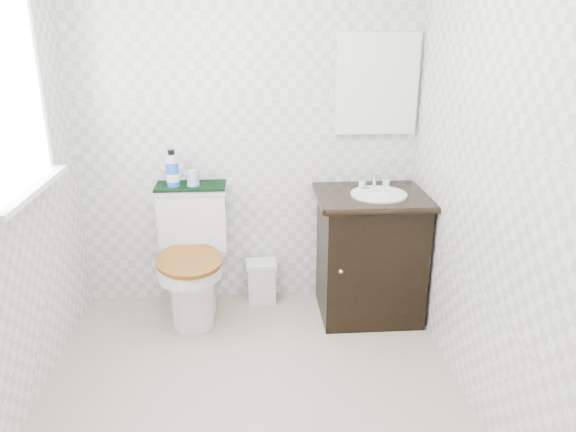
{
  "coord_description": "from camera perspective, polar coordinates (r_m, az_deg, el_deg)",
  "views": [
    {
      "loc": [
        0.02,
        -2.35,
        1.85
      ],
      "look_at": [
        0.23,
        0.75,
        0.74
      ],
      "focal_mm": 35.0,
      "sensor_mm": 36.0,
      "label": 1
    }
  ],
  "objects": [
    {
      "name": "towel",
      "position": [
        3.61,
        -9.87,
        3.04
      ],
      "size": [
        0.44,
        0.22,
        0.02
      ],
      "primitive_type": "cube",
      "color": "black",
      "rests_on": "toilet"
    },
    {
      "name": "window",
      "position": [
        2.84,
        -27.03,
        11.49
      ],
      "size": [
        0.02,
        0.7,
        0.9
      ],
      "primitive_type": "cube",
      "color": "white",
      "rests_on": "wall_left"
    },
    {
      "name": "wall_right",
      "position": [
        2.67,
        20.19,
        4.31
      ],
      "size": [
        0.0,
        2.4,
        2.4
      ],
      "primitive_type": "plane",
      "rotation": [
        1.57,
        0.0,
        -1.57
      ],
      "color": "white",
      "rests_on": "ground"
    },
    {
      "name": "vanity",
      "position": [
        3.63,
        8.34,
        -3.62
      ],
      "size": [
        0.66,
        0.57,
        0.92
      ],
      "color": "black",
      "rests_on": "floor"
    },
    {
      "name": "cup",
      "position": [
        3.57,
        -9.62,
        3.85
      ],
      "size": [
        0.08,
        0.08,
        0.1
      ],
      "primitive_type": "cone",
      "color": "#81A8D4",
      "rests_on": "towel"
    },
    {
      "name": "trash_bin",
      "position": [
        3.85,
        -2.73,
        -6.63
      ],
      "size": [
        0.21,
        0.17,
        0.29
      ],
      "color": "silver",
      "rests_on": "floor"
    },
    {
      "name": "wall_back",
      "position": [
        3.61,
        -4.18,
        9.19
      ],
      "size": [
        2.4,
        0.0,
        2.4
      ],
      "primitive_type": "plane",
      "rotation": [
        1.57,
        0.0,
        0.0
      ],
      "color": "white",
      "rests_on": "ground"
    },
    {
      "name": "mouthwash_bottle",
      "position": [
        3.57,
        -11.66,
        4.64
      ],
      "size": [
        0.08,
        0.08,
        0.23
      ],
      "color": "blue",
      "rests_on": "towel"
    },
    {
      "name": "floor",
      "position": [
        2.99,
        -3.64,
        -18.62
      ],
      "size": [
        2.4,
        2.4,
        0.0
      ],
      "primitive_type": "plane",
      "color": "#B2AB8F",
      "rests_on": "ground"
    },
    {
      "name": "toilet",
      "position": [
        3.66,
        -9.63,
        -4.67
      ],
      "size": [
        0.47,
        0.66,
        0.83
      ],
      "color": "white",
      "rests_on": "floor"
    },
    {
      "name": "soap_bar",
      "position": [
        3.56,
        7.87,
        2.82
      ],
      "size": [
        0.08,
        0.05,
        0.02
      ],
      "primitive_type": "ellipsoid",
      "color": "#1A6E7F",
      "rests_on": "vanity"
    },
    {
      "name": "wall_front",
      "position": [
        1.32,
        -4.41,
        -9.78
      ],
      "size": [
        2.4,
        0.0,
        2.4
      ],
      "primitive_type": "plane",
      "rotation": [
        -1.57,
        0.0,
        0.0
      ],
      "color": "white",
      "rests_on": "ground"
    },
    {
      "name": "mirror",
      "position": [
        3.64,
        9.02,
        13.06
      ],
      "size": [
        0.5,
        0.02,
        0.6
      ],
      "primitive_type": "cube",
      "color": "silver",
      "rests_on": "wall_back"
    }
  ]
}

